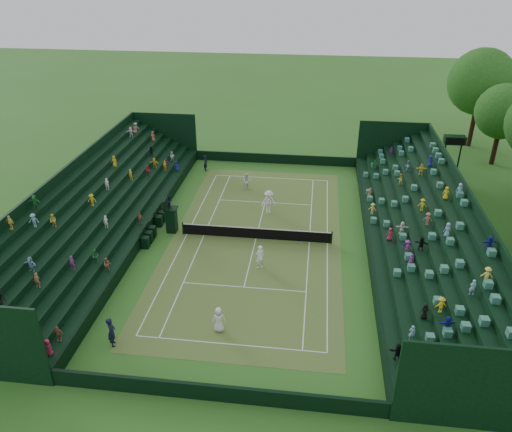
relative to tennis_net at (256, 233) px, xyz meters
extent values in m
plane|color=#326620|center=(0.00, 0.00, -0.53)|extent=(160.00, 160.00, 0.00)
cube|color=#347828|center=(0.00, 0.00, -0.52)|extent=(12.97, 26.77, 0.01)
cube|color=black|center=(0.00, 15.88, -0.03)|extent=(17.17, 0.20, 1.00)
cube|color=black|center=(0.00, -15.88, -0.03)|extent=(17.17, 0.20, 1.00)
cube|color=black|center=(8.48, 0.00, -0.03)|extent=(0.20, 31.77, 1.00)
cube|color=black|center=(-8.48, 0.00, -0.03)|extent=(0.20, 31.77, 1.00)
cube|color=black|center=(8.98, 0.00, -0.03)|extent=(0.80, 32.00, 1.00)
cube|color=black|center=(9.79, 0.00, 0.20)|extent=(0.80, 32.00, 1.45)
cube|color=black|center=(10.58, 0.00, 0.42)|extent=(0.80, 32.00, 1.90)
cube|color=black|center=(11.38, 0.00, 0.65)|extent=(0.80, 32.00, 2.35)
cube|color=black|center=(12.18, 0.00, 0.87)|extent=(0.80, 32.00, 2.80)
cube|color=black|center=(12.98, 0.00, 1.10)|extent=(0.80, 32.00, 3.25)
cube|color=black|center=(13.79, 0.00, 1.32)|extent=(0.80, 32.00, 3.70)
cube|color=black|center=(14.59, 0.00, 1.55)|extent=(0.80, 32.00, 4.15)
cube|color=black|center=(15.08, 0.00, 1.92)|extent=(0.20, 32.00, 4.90)
cube|color=black|center=(-8.98, 0.00, -0.03)|extent=(0.80, 32.00, 1.00)
cube|color=black|center=(-9.79, 0.00, 0.20)|extent=(0.80, 32.00, 1.45)
cube|color=black|center=(-10.58, 0.00, 0.42)|extent=(0.80, 32.00, 1.90)
cube|color=black|center=(-11.38, 0.00, 0.65)|extent=(0.80, 32.00, 2.35)
cube|color=black|center=(-12.18, 0.00, 0.87)|extent=(0.80, 32.00, 2.80)
cube|color=black|center=(-12.98, 0.00, 1.10)|extent=(0.80, 32.00, 3.25)
cube|color=black|center=(-13.79, 0.00, 1.32)|extent=(0.80, 32.00, 3.70)
cube|color=black|center=(-14.59, 0.00, 1.55)|extent=(0.80, 32.00, 4.15)
cube|color=black|center=(-15.08, 0.00, 1.92)|extent=(0.20, 32.00, 4.90)
cylinder|color=black|center=(-5.79, 0.00, 0.00)|extent=(0.10, 0.10, 1.06)
cylinder|color=black|center=(5.79, 0.00, 0.00)|extent=(0.10, 0.10, 1.06)
cube|color=black|center=(0.00, 0.00, -0.07)|extent=(11.57, 0.02, 0.86)
cube|color=white|center=(0.00, 0.00, 0.40)|extent=(11.57, 0.04, 0.07)
cylinder|color=black|center=(17.00, 16.00, 0.97)|extent=(0.16, 0.16, 3.00)
cylinder|color=black|center=(18.50, 16.00, 0.97)|extent=(0.16, 0.16, 3.00)
cube|color=black|center=(17.75, 16.00, 2.77)|extent=(2.00, 1.00, 0.80)
cylinder|color=black|center=(22.59, 18.55, 0.98)|extent=(0.50, 0.50, 3.02)
sphere|color=#1C4F16|center=(22.59, 18.55, 5.08)|extent=(5.52, 5.52, 5.52)
cylinder|color=black|center=(21.60, 24.08, 1.43)|extent=(0.50, 0.50, 3.92)
sphere|color=#1C4F16|center=(21.60, 24.08, 6.75)|extent=(7.16, 7.16, 7.16)
cube|color=black|center=(-6.75, 0.34, 0.46)|extent=(0.77, 0.77, 1.97)
cube|color=black|center=(-6.75, 0.34, 1.50)|extent=(0.99, 0.99, 0.11)
cube|color=black|center=(-7.13, 0.34, 1.88)|extent=(0.09, 0.99, 0.77)
imported|color=black|center=(-6.75, 0.34, 2.07)|extent=(0.52, 0.59, 1.02)
cube|color=black|center=(-8.05, -2.30, -0.08)|extent=(0.55, 0.55, 0.89)
cube|color=black|center=(-8.33, -2.30, 0.47)|extent=(0.07, 0.55, 0.55)
cube|color=black|center=(-8.05, -1.50, -0.08)|extent=(0.55, 0.55, 0.89)
cube|color=black|center=(-8.33, -1.50, 0.47)|extent=(0.07, 0.55, 0.55)
cube|color=black|center=(-8.05, -0.70, -0.08)|extent=(0.55, 0.55, 0.89)
cube|color=black|center=(-8.33, -0.70, 0.47)|extent=(0.07, 0.55, 0.55)
cube|color=black|center=(-8.05, 1.10, -0.08)|extent=(0.55, 0.55, 0.89)
cube|color=black|center=(-8.33, 1.10, 0.47)|extent=(0.07, 0.55, 0.55)
cube|color=black|center=(-8.05, 1.90, -0.08)|extent=(0.55, 0.55, 0.89)
cube|color=black|center=(-8.33, 1.90, 0.47)|extent=(0.07, 0.55, 0.55)
cube|color=black|center=(-8.05, 2.70, -0.08)|extent=(0.55, 0.55, 0.89)
cube|color=black|center=(-8.33, 2.70, 0.47)|extent=(0.07, 0.55, 0.55)
imported|color=white|center=(-0.80, -10.80, 0.28)|extent=(0.85, 0.61, 1.61)
imported|color=white|center=(0.78, -3.95, 0.38)|extent=(0.79, 0.71, 1.82)
imported|color=white|center=(-1.97, 8.94, 0.29)|extent=(0.96, 0.86, 1.63)
imported|color=white|center=(0.50, 4.57, 0.48)|extent=(1.50, 1.21, 2.02)
imported|color=black|center=(-6.78, 12.94, 0.30)|extent=(0.45, 0.64, 1.65)
imported|color=black|center=(-6.50, -12.73, 0.41)|extent=(0.67, 0.80, 1.87)
camera|label=1|loc=(4.19, -33.07, 19.06)|focal=35.00mm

